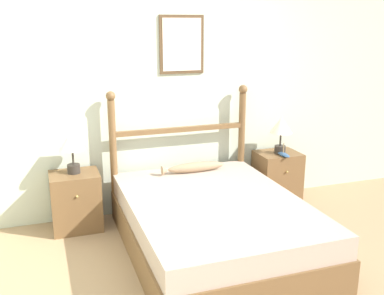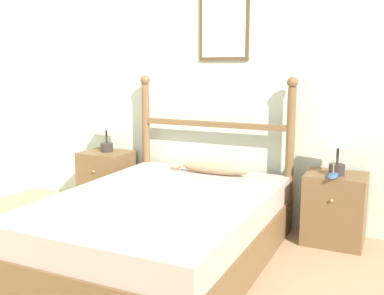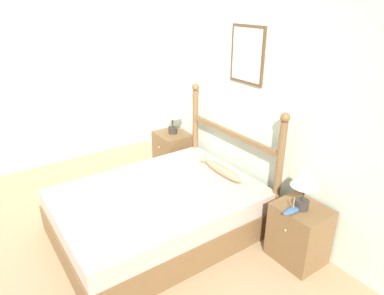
# 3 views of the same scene
# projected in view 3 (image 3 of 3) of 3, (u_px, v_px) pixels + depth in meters

# --- Properties ---
(ground_plane) EXTENTS (16.00, 16.00, 0.00)m
(ground_plane) POSITION_uv_depth(u_px,v_px,m) (97.00, 239.00, 3.55)
(ground_plane) COLOR #9E7F5B
(wall_back) EXTENTS (6.40, 0.08, 2.55)m
(wall_back) POSITION_uv_depth(u_px,v_px,m) (229.00, 94.00, 3.94)
(wall_back) COLOR beige
(wall_back) RESTS_ON ground_plane
(wall_left) EXTENTS (0.08, 6.40, 2.55)m
(wall_left) POSITION_uv_depth(u_px,v_px,m) (32.00, 79.00, 4.64)
(wall_left) COLOR beige
(wall_left) RESTS_ON ground_plane
(bed) EXTENTS (1.49, 2.03, 0.48)m
(bed) POSITION_uv_depth(u_px,v_px,m) (159.00, 212.00, 3.59)
(bed) COLOR brown
(bed) RESTS_ON ground_plane
(headboard) EXTENTS (1.52, 0.09, 1.33)m
(headboard) POSITION_uv_depth(u_px,v_px,m) (232.00, 147.00, 3.90)
(headboard) COLOR brown
(headboard) RESTS_ON ground_plane
(nightstand_left) EXTENTS (0.47, 0.42, 0.57)m
(nightstand_left) POSITION_uv_depth(u_px,v_px,m) (172.00, 152.00, 4.86)
(nightstand_left) COLOR brown
(nightstand_left) RESTS_ON ground_plane
(nightstand_right) EXTENTS (0.47, 0.42, 0.57)m
(nightstand_right) POSITION_uv_depth(u_px,v_px,m) (299.00, 233.00, 3.19)
(nightstand_right) COLOR brown
(nightstand_right) RESTS_ON ground_plane
(table_lamp_left) EXTENTS (0.25, 0.25, 0.41)m
(table_lamp_left) POSITION_uv_depth(u_px,v_px,m) (172.00, 113.00, 4.64)
(table_lamp_left) COLOR #2D2823
(table_lamp_left) RESTS_ON nightstand_left
(table_lamp_right) EXTENTS (0.25, 0.25, 0.41)m
(table_lamp_right) POSITION_uv_depth(u_px,v_px,m) (306.00, 180.00, 2.94)
(table_lamp_right) COLOR #2D2823
(table_lamp_right) RESTS_ON nightstand_right
(model_boat) EXTENTS (0.08, 0.24, 0.14)m
(model_boat) POSITION_uv_depth(u_px,v_px,m) (293.00, 210.00, 3.01)
(model_boat) COLOR #335684
(model_boat) RESTS_ON nightstand_right
(fish_pillow) EXTENTS (0.67, 0.10, 0.10)m
(fish_pillow) POSITION_uv_depth(u_px,v_px,m) (221.00, 170.00, 3.81)
(fish_pillow) COLOR #997A5B
(fish_pillow) RESTS_ON bed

